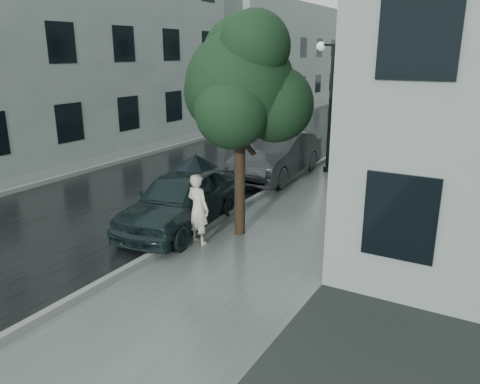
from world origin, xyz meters
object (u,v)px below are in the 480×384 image
Objects in this scene: pedestrian at (198,209)px; car_near at (181,199)px; street_tree at (242,84)px; car_far at (277,155)px; lamp_post at (327,99)px.

pedestrian reaches higher than car_near.
car_far is (-1.52, 5.21, -2.77)m from street_tree.
pedestrian is at bearing -115.50° from street_tree.
pedestrian is at bearing -40.84° from car_near.
street_tree is at bearing -69.49° from lamp_post.
street_tree reaches higher than pedestrian.
lamp_post is 1.08× the size of car_near.
pedestrian is 1.21m from car_near.
lamp_post is at bearing 54.48° from car_far.
street_tree is (0.52, 1.10, 2.72)m from pedestrian.
car_near is (-1.00, 0.67, -0.11)m from pedestrian.
street_tree is at bearing 8.64° from car_near.
lamp_post is at bearing 74.29° from car_near.
street_tree reaches higher than lamp_post.
car_far is (-1.12, -1.68, -1.86)m from lamp_post.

